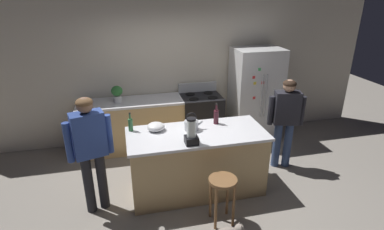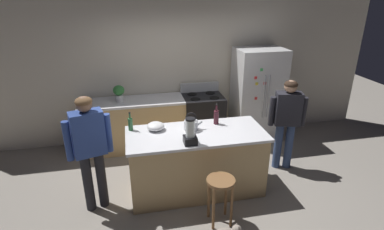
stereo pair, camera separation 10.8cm
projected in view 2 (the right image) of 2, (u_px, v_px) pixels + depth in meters
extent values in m
plane|color=gray|center=(196.00, 189.00, 4.71)|extent=(14.00, 14.00, 0.00)
cube|color=beige|center=(175.00, 71.00, 5.96)|extent=(8.00, 0.10, 2.70)
cube|color=tan|center=(196.00, 163.00, 4.54)|extent=(1.91, 0.81, 0.91)
cube|color=silver|center=(196.00, 134.00, 4.36)|extent=(1.97, 0.87, 0.04)
cube|color=tan|center=(137.00, 125.00, 5.79)|extent=(2.00, 0.64, 0.91)
cube|color=silver|center=(135.00, 101.00, 5.61)|extent=(2.00, 0.64, 0.04)
cube|color=silver|center=(257.00, 95.00, 6.02)|extent=(0.90, 0.70, 1.81)
cylinder|color=#B7BABF|center=(264.00, 97.00, 5.64)|extent=(0.02, 0.02, 0.81)
cylinder|color=#B7BABF|center=(268.00, 97.00, 5.66)|extent=(0.02, 0.02, 0.81)
cube|color=red|center=(256.00, 98.00, 5.64)|extent=(0.05, 0.01, 0.05)
cube|color=yellow|center=(257.00, 84.00, 5.53)|extent=(0.05, 0.01, 0.05)
cube|color=red|center=(265.00, 83.00, 5.56)|extent=(0.05, 0.01, 0.05)
cube|color=red|center=(256.00, 78.00, 5.48)|extent=(0.05, 0.01, 0.05)
cube|color=#3FB259|center=(262.00, 70.00, 5.45)|extent=(0.05, 0.01, 0.05)
cube|color=black|center=(203.00, 119.00, 6.00)|extent=(0.76, 0.64, 0.95)
cube|color=black|center=(207.00, 128.00, 5.72)|extent=(0.60, 0.01, 0.24)
cube|color=#B7BABF|center=(200.00, 87.00, 6.04)|extent=(0.76, 0.06, 0.18)
cylinder|color=black|center=(195.00, 99.00, 5.64)|extent=(0.18, 0.18, 0.01)
cylinder|color=black|center=(214.00, 98.00, 5.71)|extent=(0.18, 0.18, 0.01)
cylinder|color=black|center=(192.00, 94.00, 5.91)|extent=(0.18, 0.18, 0.01)
cylinder|color=black|center=(210.00, 93.00, 5.98)|extent=(0.18, 0.18, 0.01)
cylinder|color=#26262B|center=(88.00, 183.00, 4.13)|extent=(0.16, 0.16, 0.84)
cylinder|color=#26262B|center=(102.00, 179.00, 4.21)|extent=(0.16, 0.16, 0.84)
cube|color=#334C99|center=(88.00, 133.00, 3.90)|extent=(0.45, 0.32, 0.59)
cylinder|color=#334C99|center=(68.00, 141.00, 3.81)|extent=(0.11, 0.11, 0.53)
cylinder|color=#334C99|center=(108.00, 133.00, 4.03)|extent=(0.11, 0.11, 0.53)
sphere|color=#8C664C|center=(84.00, 104.00, 3.75)|extent=(0.25, 0.25, 0.20)
ellipsoid|color=brown|center=(83.00, 102.00, 3.73)|extent=(0.26, 0.26, 0.12)
cylinder|color=#384C7A|center=(289.00, 146.00, 5.15)|extent=(0.16, 0.16, 0.80)
cylinder|color=#384C7A|center=(278.00, 146.00, 5.16)|extent=(0.16, 0.16, 0.80)
cube|color=#26262D|center=(288.00, 109.00, 4.90)|extent=(0.44, 0.32, 0.53)
cylinder|color=#26262D|center=(304.00, 112.00, 4.90)|extent=(0.11, 0.11, 0.48)
cylinder|color=#26262D|center=(272.00, 111.00, 4.93)|extent=(0.11, 0.11, 0.48)
sphere|color=tan|center=(291.00, 87.00, 4.76)|extent=(0.24, 0.24, 0.20)
ellipsoid|color=#332319|center=(291.00, 84.00, 4.74)|extent=(0.26, 0.26, 0.12)
cylinder|color=brown|center=(221.00, 181.00, 3.82)|extent=(0.36, 0.36, 0.04)
cylinder|color=brown|center=(214.00, 209.00, 3.81)|extent=(0.04, 0.04, 0.61)
cylinder|color=brown|center=(232.00, 207.00, 3.86)|extent=(0.04, 0.04, 0.61)
cylinder|color=brown|center=(209.00, 198.00, 4.02)|extent=(0.04, 0.04, 0.61)
cylinder|color=brown|center=(226.00, 195.00, 4.07)|extent=(0.04, 0.04, 0.61)
sphere|color=gray|center=(237.00, 230.00, 3.68)|extent=(0.12, 0.12, 0.12)
cone|color=gray|center=(239.00, 227.00, 3.63)|extent=(0.04, 0.04, 0.03)
cone|color=gray|center=(237.00, 224.00, 3.69)|extent=(0.04, 0.04, 0.03)
cylinder|color=silver|center=(119.00, 98.00, 5.53)|extent=(0.14, 0.14, 0.12)
ellipsoid|color=#337A38|center=(119.00, 90.00, 5.47)|extent=(0.20, 0.20, 0.18)
cube|color=black|center=(190.00, 140.00, 4.03)|extent=(0.17, 0.17, 0.10)
cylinder|color=silver|center=(190.00, 128.00, 3.97)|extent=(0.12, 0.12, 0.24)
cylinder|color=black|center=(190.00, 119.00, 3.92)|extent=(0.12, 0.12, 0.02)
cylinder|color=#471923|center=(216.00, 117.00, 4.60)|extent=(0.08, 0.08, 0.21)
cylinder|color=#471923|center=(217.00, 108.00, 4.54)|extent=(0.03, 0.03, 0.09)
cylinder|color=black|center=(217.00, 105.00, 4.52)|extent=(0.03, 0.03, 0.02)
cylinder|color=#2D6638|center=(130.00, 124.00, 4.40)|extent=(0.07, 0.07, 0.18)
cylinder|color=#2D6638|center=(130.00, 116.00, 4.35)|extent=(0.03, 0.03, 0.08)
cylinder|color=black|center=(129.00, 113.00, 4.33)|extent=(0.03, 0.03, 0.02)
ellipsoid|color=white|center=(156.00, 126.00, 4.42)|extent=(0.25, 0.25, 0.11)
cylinder|color=#B7BABF|center=(191.00, 125.00, 4.42)|extent=(0.20, 0.20, 0.14)
sphere|color=black|center=(191.00, 120.00, 4.39)|extent=(0.03, 0.03, 0.03)
cylinder|color=#B7BABF|center=(200.00, 123.00, 4.43)|extent=(0.09, 0.03, 0.08)
torus|color=black|center=(191.00, 118.00, 4.37)|extent=(0.16, 0.02, 0.16)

